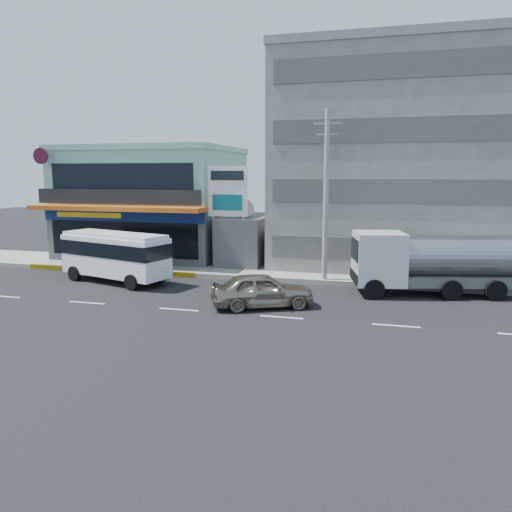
{
  "coord_description": "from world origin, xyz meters",
  "views": [
    {
      "loc": [
        9.47,
        -21.37,
        6.44
      ],
      "look_at": [
        2.94,
        3.29,
        2.2
      ],
      "focal_mm": 35.0,
      "sensor_mm": 36.0,
      "label": 1
    }
  ],
  "objects_px": {
    "utility_pole_near": "(326,196)",
    "minibus": "(115,253)",
    "sedan": "(262,290)",
    "motorcycle_rider": "(147,267)",
    "shop_building": "(154,205)",
    "tanker_truck": "(428,262)",
    "concrete_building": "(398,165)",
    "billboard": "(228,197)",
    "satellite_dish": "(243,216)"
  },
  "relations": [
    {
      "from": "utility_pole_near",
      "to": "minibus",
      "type": "xyz_separation_m",
      "value": [
        -12.14,
        -2.62,
        -3.39
      ]
    },
    {
      "from": "sedan",
      "to": "motorcycle_rider",
      "type": "distance_m",
      "value": 9.49
    },
    {
      "from": "shop_building",
      "to": "utility_pole_near",
      "type": "height_order",
      "value": "utility_pole_near"
    },
    {
      "from": "sedan",
      "to": "tanker_truck",
      "type": "distance_m",
      "value": 9.28
    },
    {
      "from": "concrete_building",
      "to": "sedan",
      "type": "distance_m",
      "value": 16.11
    },
    {
      "from": "concrete_building",
      "to": "tanker_truck",
      "type": "bearing_deg",
      "value": -79.37
    },
    {
      "from": "utility_pole_near",
      "to": "motorcycle_rider",
      "type": "bearing_deg",
      "value": -172.2
    },
    {
      "from": "concrete_building",
      "to": "minibus",
      "type": "height_order",
      "value": "concrete_building"
    },
    {
      "from": "billboard",
      "to": "sedan",
      "type": "height_order",
      "value": "billboard"
    },
    {
      "from": "sedan",
      "to": "tanker_truck",
      "type": "bearing_deg",
      "value": -83.45
    },
    {
      "from": "concrete_building",
      "to": "sedan",
      "type": "bearing_deg",
      "value": -114.93
    },
    {
      "from": "tanker_truck",
      "to": "motorcycle_rider",
      "type": "distance_m",
      "value": 16.34
    },
    {
      "from": "shop_building",
      "to": "billboard",
      "type": "xyz_separation_m",
      "value": [
        7.5,
        -4.75,
        0.93
      ]
    },
    {
      "from": "sedan",
      "to": "motorcycle_rider",
      "type": "bearing_deg",
      "value": 37.75
    },
    {
      "from": "utility_pole_near",
      "to": "tanker_truck",
      "type": "distance_m",
      "value": 6.67
    },
    {
      "from": "shop_building",
      "to": "tanker_truck",
      "type": "height_order",
      "value": "shop_building"
    },
    {
      "from": "satellite_dish",
      "to": "sedan",
      "type": "distance_m",
      "value": 10.56
    },
    {
      "from": "satellite_dish",
      "to": "concrete_building",
      "type": "bearing_deg",
      "value": 21.8
    },
    {
      "from": "shop_building",
      "to": "utility_pole_near",
      "type": "relative_size",
      "value": 1.24
    },
    {
      "from": "billboard",
      "to": "concrete_building",
      "type": "bearing_deg",
      "value": 28.92
    },
    {
      "from": "concrete_building",
      "to": "minibus",
      "type": "relative_size",
      "value": 2.17
    },
    {
      "from": "utility_pole_near",
      "to": "minibus",
      "type": "relative_size",
      "value": 1.35
    },
    {
      "from": "concrete_building",
      "to": "shop_building",
      "type": "bearing_deg",
      "value": -176.65
    },
    {
      "from": "utility_pole_near",
      "to": "motorcycle_rider",
      "type": "xyz_separation_m",
      "value": [
        -10.66,
        -1.46,
        -4.4
      ]
    },
    {
      "from": "shop_building",
      "to": "tanker_truck",
      "type": "bearing_deg",
      "value": -21.41
    },
    {
      "from": "utility_pole_near",
      "to": "sedan",
      "type": "height_order",
      "value": "utility_pole_near"
    },
    {
      "from": "sedan",
      "to": "shop_building",
      "type": "bearing_deg",
      "value": 18.93
    },
    {
      "from": "satellite_dish",
      "to": "utility_pole_near",
      "type": "xyz_separation_m",
      "value": [
        6.0,
        -3.6,
        1.57
      ]
    },
    {
      "from": "shop_building",
      "to": "minibus",
      "type": "bearing_deg",
      "value": -78.5
    },
    {
      "from": "sedan",
      "to": "motorcycle_rider",
      "type": "height_order",
      "value": "motorcycle_rider"
    },
    {
      "from": "satellite_dish",
      "to": "motorcycle_rider",
      "type": "bearing_deg",
      "value": -132.66
    },
    {
      "from": "shop_building",
      "to": "sedan",
      "type": "distance_m",
      "value": 17.39
    },
    {
      "from": "concrete_building",
      "to": "minibus",
      "type": "bearing_deg",
      "value": -147.66
    },
    {
      "from": "motorcycle_rider",
      "to": "sedan",
      "type": "bearing_deg",
      "value": -27.89
    },
    {
      "from": "satellite_dish",
      "to": "utility_pole_near",
      "type": "height_order",
      "value": "utility_pole_near"
    },
    {
      "from": "billboard",
      "to": "sedan",
      "type": "relative_size",
      "value": 1.39
    },
    {
      "from": "billboard",
      "to": "minibus",
      "type": "xyz_separation_m",
      "value": [
        -5.64,
        -4.42,
        -3.17
      ]
    },
    {
      "from": "billboard",
      "to": "sedan",
      "type": "xyz_separation_m",
      "value": [
        4.22,
        -7.7,
        -4.08
      ]
    },
    {
      "from": "billboard",
      "to": "minibus",
      "type": "distance_m",
      "value": 7.83
    },
    {
      "from": "shop_building",
      "to": "satellite_dish",
      "type": "height_order",
      "value": "shop_building"
    },
    {
      "from": "sedan",
      "to": "billboard",
      "type": "bearing_deg",
      "value": 4.39
    },
    {
      "from": "tanker_truck",
      "to": "satellite_dish",
      "type": "bearing_deg",
      "value": 157.78
    },
    {
      "from": "utility_pole_near",
      "to": "tanker_truck",
      "type": "height_order",
      "value": "utility_pole_near"
    },
    {
      "from": "sedan",
      "to": "tanker_truck",
      "type": "relative_size",
      "value": 0.56
    },
    {
      "from": "billboard",
      "to": "satellite_dish",
      "type": "bearing_deg",
      "value": 74.48
    },
    {
      "from": "shop_building",
      "to": "utility_pole_near",
      "type": "bearing_deg",
      "value": -25.06
    },
    {
      "from": "utility_pole_near",
      "to": "sedan",
      "type": "relative_size",
      "value": 2.02
    },
    {
      "from": "concrete_building",
      "to": "satellite_dish",
      "type": "height_order",
      "value": "concrete_building"
    },
    {
      "from": "concrete_building",
      "to": "utility_pole_near",
      "type": "relative_size",
      "value": 1.6
    },
    {
      "from": "satellite_dish",
      "to": "tanker_truck",
      "type": "xyz_separation_m",
      "value": [
        11.64,
        -4.76,
        -1.78
      ]
    }
  ]
}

